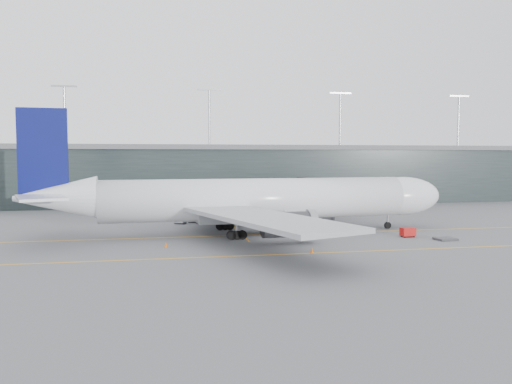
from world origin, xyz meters
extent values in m
plane|color=#5B5B60|center=(0.00, 0.00, 0.00)|extent=(320.00, 320.00, 0.00)
cube|color=orange|center=(0.00, -4.00, 0.01)|extent=(160.00, 0.25, 0.02)
cube|color=orange|center=(0.00, -20.00, 0.01)|extent=(160.00, 0.25, 0.02)
cube|color=orange|center=(5.00, 20.00, 0.01)|extent=(0.25, 60.00, 0.02)
cube|color=black|center=(0.00, 58.00, 7.00)|extent=(240.00, 35.00, 14.00)
cube|color=#5A5C5F|center=(0.00, 58.00, 14.60)|extent=(240.00, 36.00, 1.20)
cylinder|color=#9E9EA3|center=(-30.00, 48.00, 22.00)|extent=(0.60, 0.60, 14.00)
cylinder|color=#9E9EA3|center=(5.00, 48.00, 22.00)|extent=(0.60, 0.60, 14.00)
cylinder|color=#9E9EA3|center=(40.00, 48.00, 22.00)|extent=(0.60, 0.60, 14.00)
cylinder|color=#9E9EA3|center=(75.00, 48.00, 22.00)|extent=(0.60, 0.60, 14.00)
cylinder|color=silver|center=(7.45, -2.69, 5.53)|extent=(48.28, 8.86, 6.47)
ellipsoid|color=silver|center=(32.99, -1.41, 5.53)|extent=(13.90, 7.14, 6.47)
cone|color=silver|center=(-22.27, -4.17, 6.26)|extent=(11.78, 6.78, 6.21)
cube|color=#999CA1|center=(6.40, -2.74, 3.03)|extent=(16.94, 6.05, 2.09)
cube|color=black|center=(36.95, -1.22, 6.58)|extent=(2.45, 3.24, 0.84)
cube|color=#999CA1|center=(5.13, -19.00, 4.49)|extent=(18.67, 31.68, 0.57)
cylinder|color=#333337|center=(10.03, -12.49, 2.71)|extent=(7.48, 4.01, 3.65)
cube|color=#999CA1|center=(3.51, 13.32, 4.49)|extent=(16.03, 31.62, 0.57)
cylinder|color=#333337|center=(9.04, 7.32, 2.71)|extent=(7.48, 4.01, 3.65)
cube|color=#0A0F53|center=(-23.83, -4.25, 12.84)|extent=(6.80, 0.86, 12.53)
cube|color=silver|center=(-23.02, -9.96, 6.79)|extent=(8.35, 10.70, 0.37)
cube|color=silver|center=(-23.60, 1.51, 6.79)|extent=(7.59, 10.39, 0.37)
cylinder|color=black|center=(30.38, -1.54, 0.57)|extent=(1.17, 0.47, 1.15)
cylinder|color=#9E9EA3|center=(30.38, -1.54, 1.36)|extent=(0.31, 0.31, 2.71)
cylinder|color=black|center=(3.53, -7.90, 0.68)|extent=(1.38, 0.59, 1.36)
cylinder|color=black|center=(3.03, 2.11, 0.68)|extent=(1.38, 0.59, 1.36)
cube|color=#2E2D33|center=(22.77, 1.40, 5.51)|extent=(4.07, 4.44, 3.09)
cube|color=#2E2D33|center=(24.11, 10.45, 5.51)|extent=(4.82, 14.58, 2.76)
cube|color=#2E2D33|center=(26.20, 24.63, 5.51)|extent=(5.09, 14.62, 2.87)
cube|color=#2E2D33|center=(28.29, 38.80, 5.51)|extent=(5.36, 14.66, 2.98)
cylinder|color=#9E9EA3|center=(24.22, 11.22, 2.09)|extent=(0.55, 0.55, 4.19)
cube|color=#333337|center=(24.22, 11.22, 0.39)|extent=(2.42, 1.96, 0.77)
cylinder|color=#2E2D33|center=(22.77, 40.50, 5.51)|extent=(4.41, 4.41, 3.31)
cylinder|color=#2E2D33|center=(22.77, 40.50, 1.98)|extent=(1.98, 1.98, 3.97)
cube|color=#AE0E0C|center=(29.43, -10.38, 0.81)|extent=(2.18, 1.48, 1.24)
cylinder|color=black|center=(28.70, -10.91, 0.19)|extent=(0.39, 0.17, 0.38)
cylinder|color=black|center=(30.22, -10.80, 0.19)|extent=(0.39, 0.17, 0.38)
cylinder|color=black|center=(28.63, -9.96, 0.19)|extent=(0.39, 0.17, 0.38)
cylinder|color=black|center=(30.15, -9.85, 0.19)|extent=(0.39, 0.17, 0.38)
cube|color=#313236|center=(33.50, -14.00, 0.17)|extent=(3.09, 2.58, 0.29)
cube|color=#333337|center=(-3.97, 11.16, 0.14)|extent=(2.35, 2.14, 0.19)
cube|color=silver|center=(-3.97, 11.16, 1.00)|extent=(1.96, 1.91, 1.43)
cube|color=navy|center=(-3.97, 11.16, 1.75)|extent=(2.02, 1.97, 0.08)
cube|color=#333337|center=(-1.47, 12.46, 0.14)|extent=(2.19, 1.96, 0.18)
cube|color=#AEB4BA|center=(-1.47, 12.46, 0.95)|extent=(1.81, 1.76, 1.36)
cube|color=navy|center=(-1.47, 12.46, 1.66)|extent=(1.87, 1.82, 0.07)
cube|color=#333337|center=(-0.24, 11.20, 0.14)|extent=(1.95, 1.62, 0.18)
cube|color=silver|center=(-0.24, 11.20, 0.95)|extent=(1.58, 1.49, 1.36)
cube|color=navy|center=(-0.24, 11.20, 1.66)|extent=(1.63, 1.54, 0.07)
cone|color=orange|center=(32.39, -5.71, 0.32)|extent=(0.41, 0.41, 0.65)
cone|color=#D75B0B|center=(11.31, -19.89, 0.37)|extent=(0.46, 0.46, 0.73)
cone|color=orange|center=(10.93, 11.73, 0.35)|extent=(0.44, 0.44, 0.70)
cone|color=#CD520B|center=(-6.80, -12.47, 0.39)|extent=(0.49, 0.49, 0.77)
camera|label=1|loc=(-7.34, -79.84, 12.12)|focal=35.00mm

